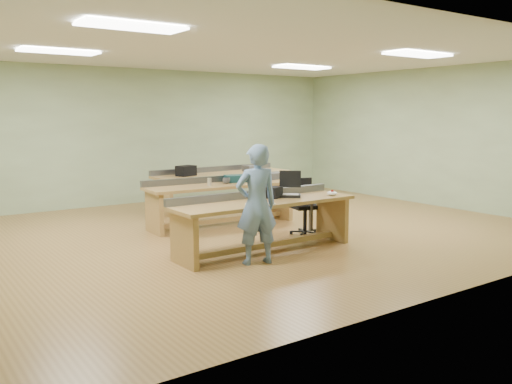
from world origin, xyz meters
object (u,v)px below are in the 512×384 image
(workbench_back, at_px, (223,181))
(parts_bin_teal, at_px, (235,178))
(task_chair, at_px, (304,214))
(drinks_can, at_px, (209,182))
(camera_bag, at_px, (275,192))
(mug, at_px, (226,181))
(workbench_front, at_px, (264,214))
(parts_bin_grey, at_px, (274,176))
(laptop_base, at_px, (290,196))
(person, at_px, (256,205))
(workbench_mid, at_px, (221,195))

(workbench_back, height_order, parts_bin_teal, parts_bin_teal)
(workbench_back, xyz_separation_m, task_chair, (-0.27, -3.04, -0.22))
(task_chair, distance_m, drinks_can, 1.75)
(camera_bag, xyz_separation_m, mug, (0.30, 1.85, -0.03))
(workbench_front, relative_size, workbench_back, 0.92)
(parts_bin_grey, bearing_deg, mug, -173.83)
(workbench_back, bearing_deg, laptop_base, -107.23)
(camera_bag, bearing_deg, parts_bin_teal, 49.29)
(parts_bin_grey, relative_size, mug, 3.32)
(workbench_front, bearing_deg, task_chair, 23.92)
(workbench_back, bearing_deg, person, -117.59)
(workbench_back, bearing_deg, workbench_mid, -123.99)
(workbench_front, xyz_separation_m, workbench_back, (1.50, 3.59, 0.01))
(drinks_can, bearing_deg, workbench_front, -95.72)
(camera_bag, relative_size, drinks_can, 1.80)
(workbench_mid, height_order, laptop_base, workbench_mid)
(workbench_front, bearing_deg, laptop_base, 5.80)
(person, relative_size, drinks_can, 11.91)
(workbench_mid, xyz_separation_m, parts_bin_grey, (1.24, 0.09, 0.26))
(person, bearing_deg, workbench_front, -122.44)
(camera_bag, height_order, drinks_can, camera_bag)
(parts_bin_grey, xyz_separation_m, mug, (-1.16, -0.13, -0.01))
(person, height_order, parts_bin_grey, person)
(laptop_base, relative_size, drinks_can, 2.43)
(drinks_can, bearing_deg, parts_bin_teal, 15.80)
(person, bearing_deg, workbench_mid, -99.66)
(workbench_mid, bearing_deg, parts_bin_teal, 15.54)
(workbench_mid, bearing_deg, workbench_back, 60.60)
(workbench_mid, height_order, parts_bin_teal, parts_bin_teal)
(person, distance_m, camera_bag, 0.95)
(workbench_back, bearing_deg, mug, -121.16)
(workbench_mid, relative_size, task_chair, 3.05)
(laptop_base, xyz_separation_m, mug, (0.05, 1.90, 0.04))
(workbench_back, bearing_deg, parts_bin_grey, -82.95)
(workbench_back, bearing_deg, parts_bin_teal, -115.07)
(camera_bag, distance_m, parts_bin_grey, 2.46)
(drinks_can, bearing_deg, laptop_base, -79.59)
(laptop_base, relative_size, parts_bin_grey, 0.73)
(laptop_base, xyz_separation_m, parts_bin_teal, (0.32, 2.02, 0.05))
(workbench_front, distance_m, drinks_can, 1.91)
(drinks_can, bearing_deg, workbench_mid, 19.21)
(workbench_back, height_order, drinks_can, drinks_can)
(laptop_base, height_order, parts_bin_teal, parts_bin_teal)
(workbench_front, relative_size, camera_bag, 11.79)
(camera_bag, bearing_deg, workbench_front, 176.16)
(mug, bearing_deg, laptop_base, -91.57)
(workbench_front, height_order, workbench_back, same)
(mug, bearing_deg, parts_bin_teal, 24.03)
(workbench_mid, relative_size, person, 1.76)
(drinks_can, bearing_deg, mug, 9.67)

